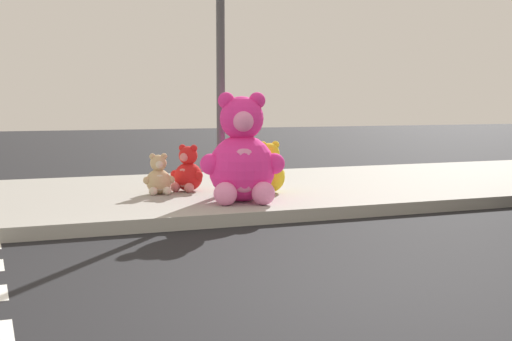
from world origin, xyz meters
TOP-DOWN VIEW (x-y plane):
  - ground_plane at (0.00, 0.00)m, footprint 60.00×60.00m
  - sidewalk at (0.00, 5.20)m, footprint 28.00×4.40m
  - sign_pole at (1.00, 4.40)m, footprint 0.56×0.11m
  - plush_pink_large at (1.07, 3.81)m, footprint 1.00×0.95m
  - plush_lavender at (1.67, 5.04)m, footprint 0.43×0.44m
  - plush_tan at (0.29, 4.87)m, footprint 0.42×0.37m
  - plush_red at (0.73, 5.03)m, footprint 0.46×0.46m
  - plush_yellow at (1.71, 4.50)m, footprint 0.53×0.48m

SIDE VIEW (x-z plane):
  - ground_plane at x=0.00m, z-range 0.00..0.00m
  - sidewalk at x=0.00m, z-range 0.00..0.15m
  - plush_tan at x=0.29m, z-range 0.10..0.64m
  - plush_lavender at x=1.67m, z-range 0.09..0.69m
  - plush_red at x=0.73m, z-range 0.09..0.73m
  - plush_yellow at x=1.71m, z-range 0.08..0.78m
  - plush_pink_large at x=1.07m, z-range 0.02..1.35m
  - sign_pole at x=1.00m, z-range 0.25..3.45m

